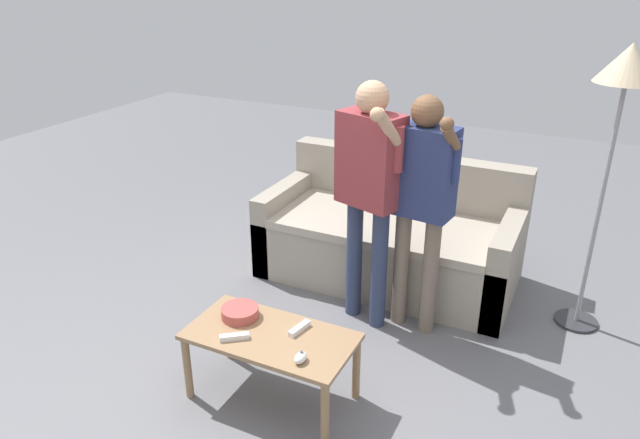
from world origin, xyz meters
TOP-DOWN VIEW (x-y plane):
  - ground_plane at (0.00, 0.00)m, footprint 12.00×12.00m
  - couch at (-0.05, 1.34)m, footprint 1.87×0.93m
  - coffee_table at (-0.15, -0.28)m, footprint 0.90×0.47m
  - snack_bowl at (-0.39, -0.21)m, footprint 0.21×0.21m
  - game_remote_nunchuk at (0.10, -0.41)m, footprint 0.06×0.09m
  - floor_lamp at (1.32, 1.26)m, footprint 0.36×0.36m
  - player_right at (0.33, 0.74)m, footprint 0.45×0.36m
  - player_center at (0.01, 0.68)m, footprint 0.45×0.46m
  - game_remote_wand_near at (-0.30, -0.40)m, footprint 0.14×0.12m
  - game_remote_wand_far at (-0.03, -0.18)m, footprint 0.07×0.16m

SIDE VIEW (x-z plane):
  - ground_plane at x=0.00m, z-range 0.00..0.00m
  - couch at x=-0.05m, z-range -0.13..0.75m
  - coffee_table at x=-0.15m, z-range 0.15..0.57m
  - game_remote_wand_far at x=-0.03m, z-range 0.42..0.45m
  - game_remote_wand_near at x=-0.30m, z-range 0.42..0.45m
  - game_remote_nunchuk at x=0.10m, z-range 0.41..0.47m
  - snack_bowl at x=-0.39m, z-range 0.42..0.48m
  - player_right at x=0.33m, z-range 0.20..1.75m
  - player_center at x=0.01m, z-range 0.21..1.82m
  - floor_lamp at x=1.32m, z-range 0.68..2.51m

